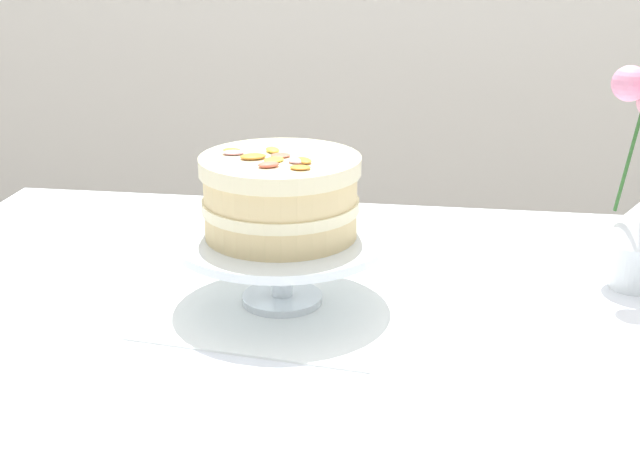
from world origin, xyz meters
TOP-DOWN VIEW (x-y plane):
  - dining_table at (0.00, -0.03)m, footprint 1.40×1.00m
  - linen_napkin at (-0.09, 0.03)m, footprint 0.36×0.36m
  - cake_stand at (-0.09, 0.03)m, footprint 0.29×0.29m
  - layer_cake at (-0.09, 0.03)m, footprint 0.21×0.21m

SIDE VIEW (x-z plane):
  - dining_table at x=0.00m, z-range 0.28..1.02m
  - linen_napkin at x=-0.09m, z-range 0.74..0.74m
  - cake_stand at x=-0.09m, z-range 0.77..0.87m
  - layer_cake at x=-0.09m, z-range 0.84..0.95m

